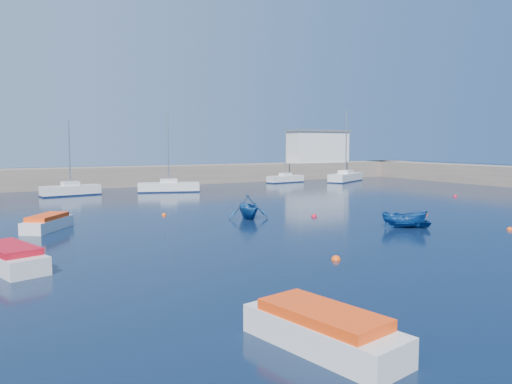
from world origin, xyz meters
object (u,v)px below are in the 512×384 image
sailboat_5 (71,190)px  sailboat_6 (169,187)px  dinghy_left (248,206)px  dinghy_right (405,219)px  sailboat_7 (285,179)px  dinghy_center (413,221)px  sailboat_8 (346,177)px  motorboat_0 (9,258)px  motorboat_1 (48,223)px  motorboat_3 (323,330)px  harbor_office (317,147)px

sailboat_5 → sailboat_6: (10.80, -1.23, -0.01)m
dinghy_left → dinghy_right: 11.53m
sailboat_7 → dinghy_center: sailboat_7 is taller
sailboat_6 → dinghy_center: size_ratio=2.87×
sailboat_8 → dinghy_center: size_ratio=3.33×
sailboat_8 → dinghy_left: 39.73m
dinghy_center → motorboat_0: bearing=179.0°
motorboat_1 → motorboat_3: motorboat_3 is taller
dinghy_center → dinghy_right: dinghy_right is taller
harbor_office → sailboat_8: bearing=-94.4°
sailboat_5 → sailboat_8: sailboat_8 is taller
sailboat_6 → dinghy_center: (6.67, -31.67, -0.28)m
sailboat_8 → motorboat_1: sailboat_8 is taller
sailboat_5 → dinghy_left: 25.87m
sailboat_8 → motorboat_1: 50.40m
sailboat_6 → dinghy_right: bearing=-152.5°
sailboat_5 → dinghy_left: sailboat_5 is taller
motorboat_3 → dinghy_left: dinghy_left is taller
motorboat_3 → sailboat_8: bearing=39.0°
sailboat_8 → dinghy_left: sailboat_8 is taller
motorboat_1 → dinghy_center: bearing=10.5°
motorboat_0 → dinghy_right: size_ratio=1.73×
sailboat_5 → dinghy_center: (17.48, -32.90, -0.29)m
dinghy_left → sailboat_6: bearing=102.0°
harbor_office → sailboat_6: 31.57m
harbor_office → sailboat_7: (-9.64, -5.41, -4.54)m
sailboat_5 → sailboat_7: size_ratio=1.08×
sailboat_6 → motorboat_1: (-15.68, -21.17, -0.13)m
motorboat_0 → sailboat_6: bearing=42.4°
sailboat_7 → dinghy_right: size_ratio=2.55×
dinghy_left → sailboat_8: bearing=56.2°
sailboat_7 → dinghy_left: bearing=135.5°
sailboat_5 → dinghy_right: size_ratio=2.74×
sailboat_8 → motorboat_0: sailboat_8 is taller
harbor_office → dinghy_left: 45.97m
sailboat_6 → sailboat_7: size_ratio=1.20×
sailboat_5 → motorboat_0: size_ratio=1.58×
harbor_office → sailboat_8: sailboat_8 is taller
dinghy_right → motorboat_0: bearing=123.8°
motorboat_0 → dinghy_left: 18.75m
sailboat_5 → dinghy_right: sailboat_5 is taller
motorboat_1 → dinghy_left: 14.17m
sailboat_8 → motorboat_1: bearing=89.0°
dinghy_center → dinghy_left: size_ratio=0.93×
sailboat_7 → motorboat_1: size_ratio=1.79×
harbor_office → sailboat_5: size_ratio=1.21×
sailboat_7 → motorboat_0: 52.88m
sailboat_6 → sailboat_8: bearing=-67.0°
sailboat_6 → motorboat_3: 46.81m
dinghy_center → dinghy_right: size_ratio=1.07×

